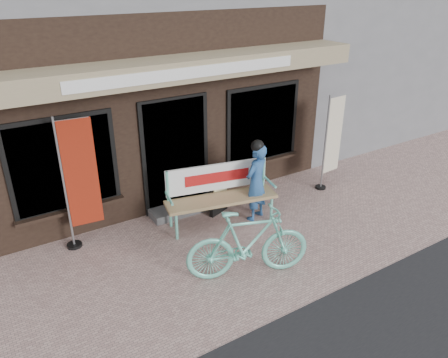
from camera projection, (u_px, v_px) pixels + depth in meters
ground at (233, 257)px, 7.07m from camera, size 70.00×70.00×0.00m
storefront at (111, 32)px, 9.61m from camera, size 7.00×6.77×6.00m
neighbor_right_near at (361, 20)px, 14.17m from camera, size 10.00×7.00×5.60m
bench at (219, 190)px, 7.84m from camera, size 2.07×0.92×1.09m
person at (256, 181)px, 7.89m from camera, size 0.62×0.52×1.55m
bicycle at (248, 243)px, 6.43m from camera, size 1.93×1.13×1.12m
nobori_red at (79, 181)px, 6.94m from camera, size 0.67×0.27×2.27m
nobori_cream at (332, 140)px, 9.01m from camera, size 0.60×0.24×2.02m
menu_stand at (219, 191)px, 8.18m from camera, size 0.46×0.25×0.92m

